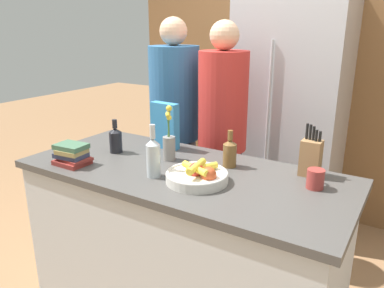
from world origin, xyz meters
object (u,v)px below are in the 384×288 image
at_px(bottle_vinegar, 153,156).
at_px(flower_vase, 169,144).
at_px(fruit_bowl, 198,175).
at_px(bottle_oil, 116,140).
at_px(coffee_mug, 316,179).
at_px(book_stack, 72,155).
at_px(person_in_blue, 222,130).
at_px(knife_block, 311,157).
at_px(refrigerator, 289,117).
at_px(bottle_wine, 230,152).
at_px(cereal_box, 165,126).
at_px(person_at_sink, 175,121).

bearing_deg(bottle_vinegar, flower_vase, 107.48).
bearing_deg(fruit_bowl, bottle_oil, 168.82).
bearing_deg(coffee_mug, bottle_oil, -174.83).
relative_size(book_stack, bottle_vinegar, 0.72).
relative_size(book_stack, bottle_oil, 0.97).
xyz_separation_m(flower_vase, book_stack, (-0.42, -0.35, -0.04)).
relative_size(book_stack, person_in_blue, 0.12).
height_order(coffee_mug, book_stack, book_stack).
distance_m(fruit_bowl, person_in_blue, 0.83).
distance_m(knife_block, bottle_oil, 1.16).
distance_m(coffee_mug, bottle_oil, 1.20).
xyz_separation_m(refrigerator, bottle_wine, (0.05, -1.19, 0.04)).
distance_m(book_stack, bottle_wine, 0.89).
distance_m(flower_vase, bottle_wine, 0.36).
distance_m(flower_vase, bottle_vinegar, 0.26).
xyz_separation_m(fruit_bowl, cereal_box, (-0.47, 0.37, 0.11)).
distance_m(bottle_oil, person_at_sink, 0.67).
bearing_deg(refrigerator, bottle_oil, -116.33).
distance_m(refrigerator, fruit_bowl, 1.47).
height_order(refrigerator, bottle_wine, refrigerator).
bearing_deg(coffee_mug, fruit_bowl, -155.10).
bearing_deg(refrigerator, bottle_vinegar, -98.23).
height_order(knife_block, book_stack, knife_block).
height_order(bottle_oil, person_in_blue, person_in_blue).
relative_size(cereal_box, book_stack, 1.45).
height_order(refrigerator, bottle_vinegar, refrigerator).
bearing_deg(book_stack, bottle_vinegar, 11.42).
bearing_deg(bottle_wine, bottle_vinegar, -128.44).
relative_size(book_stack, person_at_sink, 0.12).
height_order(book_stack, bottle_vinegar, bottle_vinegar).
xyz_separation_m(knife_block, person_in_blue, (-0.72, 0.40, -0.05)).
distance_m(cereal_box, person_at_sink, 0.49).
distance_m(bottle_vinegar, bottle_wine, 0.44).
xyz_separation_m(cereal_box, bottle_oil, (-0.21, -0.24, -0.06)).
xyz_separation_m(fruit_bowl, bottle_oil, (-0.67, 0.13, 0.05)).
height_order(person_at_sink, person_in_blue, person_at_sink).
distance_m(refrigerator, person_in_blue, 0.73).
bearing_deg(bottle_wine, cereal_box, 170.47).
relative_size(knife_block, bottle_vinegar, 0.98).
bearing_deg(refrigerator, person_in_blue, -110.83).
bearing_deg(person_at_sink, book_stack, -112.49).
distance_m(flower_vase, book_stack, 0.55).
distance_m(fruit_bowl, bottle_oil, 0.69).
relative_size(refrigerator, bottle_wine, 9.05).
distance_m(bottle_oil, person_in_blue, 0.77).
xyz_separation_m(bottle_vinegar, bottle_wine, (0.27, 0.34, -0.03)).
relative_size(refrigerator, person_in_blue, 1.12).
bearing_deg(fruit_bowl, bottle_wine, 82.69).
height_order(knife_block, bottle_wine, knife_block).
height_order(knife_block, person_at_sink, person_at_sink).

